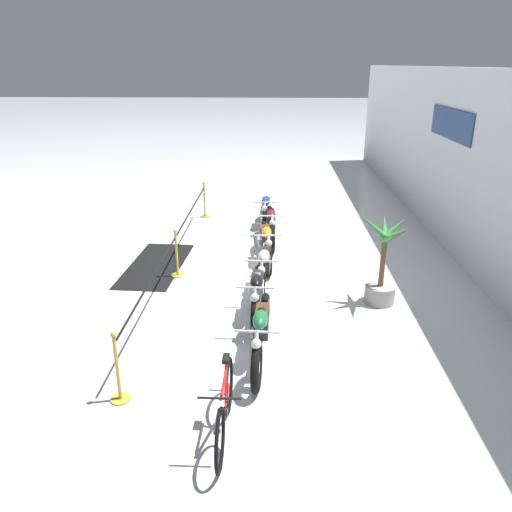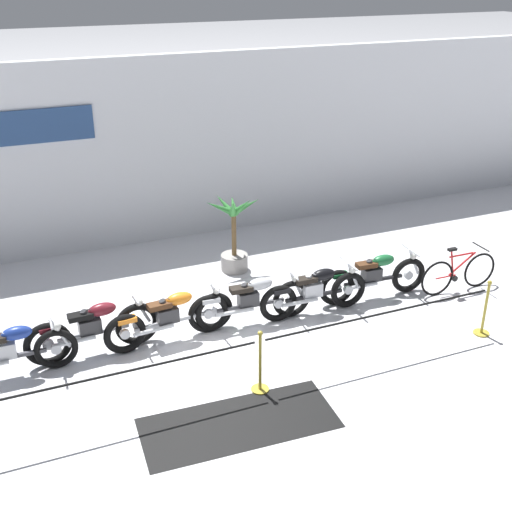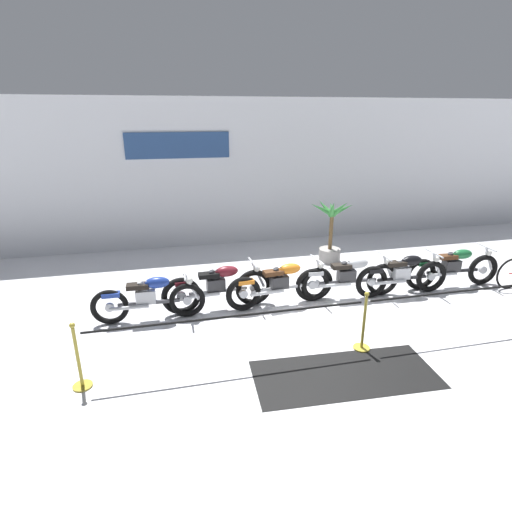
% 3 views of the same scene
% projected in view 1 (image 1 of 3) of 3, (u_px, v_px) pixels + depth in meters
% --- Properties ---
extents(ground_plane, '(120.00, 120.00, 0.00)m').
position_uv_depth(ground_plane, '(237.00, 275.00, 10.81)').
color(ground_plane, silver).
extents(back_wall, '(28.00, 0.29, 4.20)m').
position_uv_depth(back_wall, '(494.00, 181.00, 9.88)').
color(back_wall, white).
rests_on(back_wall, ground).
extents(motorcycle_blue_0, '(2.13, 0.62, 0.93)m').
position_uv_depth(motorcycle_blue_0, '(266.00, 211.00, 13.78)').
color(motorcycle_blue_0, black).
rests_on(motorcycle_blue_0, ground).
extents(motorcycle_maroon_1, '(2.26, 0.62, 0.97)m').
position_uv_depth(motorcycle_maroon_1, '(271.00, 225.00, 12.52)').
color(motorcycle_maroon_1, black).
rests_on(motorcycle_maroon_1, ground).
extents(motorcycle_orange_2, '(2.35, 0.62, 0.94)m').
position_uv_depth(motorcycle_orange_2, '(266.00, 243.00, 11.33)').
color(motorcycle_orange_2, black).
rests_on(motorcycle_orange_2, ground).
extents(motorcycle_silver_3, '(2.32, 0.62, 0.94)m').
position_uv_depth(motorcycle_silver_3, '(264.00, 268.00, 9.94)').
color(motorcycle_silver_3, black).
rests_on(motorcycle_silver_3, ground).
extents(motorcycle_black_4, '(2.16, 0.62, 0.94)m').
position_uv_depth(motorcycle_black_4, '(257.00, 294.00, 8.81)').
color(motorcycle_black_4, black).
rests_on(motorcycle_black_4, ground).
extents(motorcycle_green_5, '(2.29, 0.62, 0.94)m').
position_uv_depth(motorcycle_green_5, '(261.00, 333.00, 7.55)').
color(motorcycle_green_5, black).
rests_on(motorcycle_green_5, ground).
extents(bicycle, '(1.75, 0.48, 0.97)m').
position_uv_depth(bicycle, '(225.00, 409.00, 6.01)').
color(bicycle, black).
rests_on(bicycle, ground).
extents(potted_palm_left_of_row, '(1.19, 0.95, 1.79)m').
position_uv_depth(potted_palm_left_of_row, '(382.00, 266.00, 9.29)').
color(potted_palm_left_of_row, gray).
rests_on(potted_palm_left_of_row, ground).
extents(stanchion_far_left, '(8.75, 0.28, 1.05)m').
position_uv_depth(stanchion_far_left, '(187.00, 224.00, 11.84)').
color(stanchion_far_left, gold).
rests_on(stanchion_far_left, ground).
extents(stanchion_mid_left, '(0.28, 0.28, 1.05)m').
position_uv_depth(stanchion_mid_left, '(177.00, 260.00, 10.63)').
color(stanchion_mid_left, gold).
rests_on(stanchion_mid_left, ground).
extents(stanchion_mid_right, '(0.28, 0.28, 1.05)m').
position_uv_depth(stanchion_mid_right, '(118.00, 378.00, 6.66)').
color(stanchion_mid_right, gold).
rests_on(stanchion_mid_right, ground).
extents(floor_banner, '(2.86, 1.33, 0.01)m').
position_uv_depth(floor_banner, '(156.00, 265.00, 11.32)').
color(floor_banner, black).
rests_on(floor_banner, ground).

